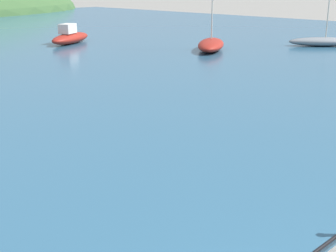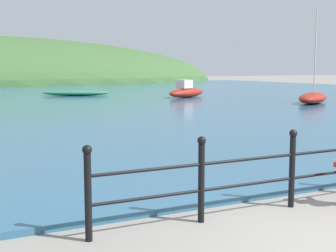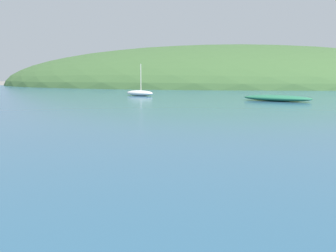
% 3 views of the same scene
% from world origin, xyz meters
% --- Properties ---
extents(boat_red_dinghy, '(3.55, 3.60, 4.82)m').
position_xyz_m(boat_red_dinghy, '(21.44, 13.15, 0.38)').
color(boat_red_dinghy, gray).
rests_on(boat_red_dinghy, water).
extents(boat_far_left, '(4.30, 3.68, 5.38)m').
position_xyz_m(boat_far_left, '(15.32, 16.49, 0.43)').
color(boat_far_left, maroon).
rests_on(boat_far_left, water).
extents(boat_far_right, '(4.16, 3.15, 1.21)m').
position_xyz_m(boat_far_right, '(11.39, 24.55, 0.49)').
color(boat_far_right, maroon).
rests_on(boat_far_right, water).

